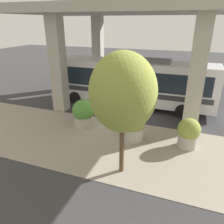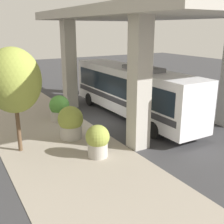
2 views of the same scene
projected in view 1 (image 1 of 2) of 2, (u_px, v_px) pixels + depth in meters
The scene contains 9 objects.
ground_plane at pixel (117, 121), 14.65m from camera, with size 80.00×80.00×0.00m, color #38383A.
sidewalk_strip at pixel (99, 142), 12.05m from camera, with size 6.00×40.00×0.02m.
overpass at pixel (136, 19), 15.69m from camera, with size 9.40×17.15×7.26m.
bus at pixel (132, 80), 16.57m from camera, with size 2.56×12.24×3.70m.
fire_hydrant at pixel (116, 121), 13.47m from camera, with size 0.47×0.22×0.96m.
planter_front at pixel (83, 113), 13.59m from camera, with size 1.35×1.35×1.75m.
planter_middle at pixel (188, 133), 11.26m from camera, with size 1.17×1.17×1.63m.
planter_back at pixel (133, 124), 12.01m from camera, with size 1.44×1.44×1.87m.
street_tree_near at pixel (123, 93), 8.34m from camera, with size 2.64×2.64×5.24m.
Camera 1 is at (-12.60, -4.28, 6.17)m, focal length 35.00 mm.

